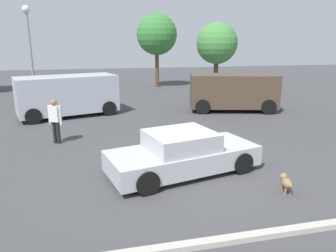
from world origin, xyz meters
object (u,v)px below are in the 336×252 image
object	(u,v)px
sedan_foreground	(183,154)
light_post_near	(29,39)
van_white	(67,94)
pedestrian	(55,117)
suv_dark	(233,91)
dog	(286,182)

from	to	relation	value
sedan_foreground	light_post_near	size ratio (longest dim) A/B	0.82
van_white	pedestrian	xyz separation A→B (m)	(-0.09, -4.81, -0.12)
sedan_foreground	suv_dark	bearing A→B (deg)	43.46
sedan_foreground	van_white	distance (m)	9.41
sedan_foreground	suv_dark	size ratio (longest dim) A/B	0.93
dog	pedestrian	xyz separation A→B (m)	(-6.16, 5.61, 0.73)
van_white	sedan_foreground	bearing A→B (deg)	97.09
suv_dark	light_post_near	xyz separation A→B (m)	(-11.01, 3.48, 2.84)
suv_dark	pedestrian	xyz separation A→B (m)	(-9.06, -4.07, -0.10)
dog	sedan_foreground	bearing A→B (deg)	64.37
dog	pedestrian	size ratio (longest dim) A/B	0.37
dog	pedestrian	distance (m)	8.37
dog	suv_dark	bearing A→B (deg)	-2.59
dog	van_white	size ratio (longest dim) A/B	0.12
suv_dark	light_post_near	size ratio (longest dim) A/B	0.88
van_white	light_post_near	distance (m)	4.43
van_white	suv_dark	distance (m)	9.00
van_white	pedestrian	bearing A→B (deg)	71.90
dog	pedestrian	world-z (taller)	pedestrian
dog	van_white	distance (m)	12.09
sedan_foreground	dog	distance (m)	2.92
van_white	suv_dark	size ratio (longest dim) A/B	1.05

